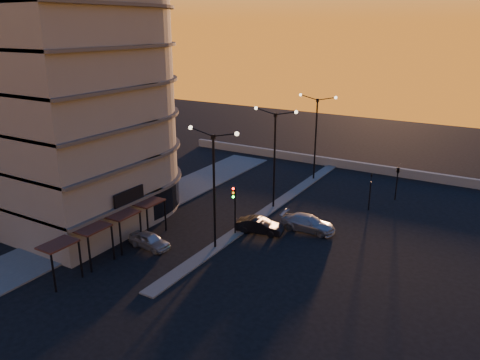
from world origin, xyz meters
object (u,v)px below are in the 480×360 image
streetlamp_mid (275,151)px  car_sedan (260,226)px  car_hatchback (150,240)px  car_wagon (308,223)px  traffic_light_main (234,202)px

streetlamp_mid → car_sedan: streetlamp_mid is taller
car_hatchback → streetlamp_mid: bearing=-15.3°
car_sedan → car_wagon: 4.11m
streetlamp_mid → car_wagon: streetlamp_mid is taller
traffic_light_main → car_hatchback: bearing=-129.6°
traffic_light_main → car_wagon: bearing=38.4°
streetlamp_mid → traffic_light_main: size_ratio=2.24×
traffic_light_main → car_hatchback: size_ratio=1.18×
car_sedan → streetlamp_mid: bearing=5.1°
car_sedan → car_hatchback: bearing=127.3°
car_hatchback → car_wagon: car_wagon is taller
traffic_light_main → streetlamp_mid: bearing=90.0°
streetlamp_mid → car_wagon: (4.90, -3.24, -4.92)m
car_wagon → streetlamp_mid: bearing=54.6°
streetlamp_mid → car_hatchback: bearing=-109.6°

